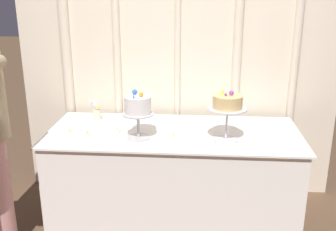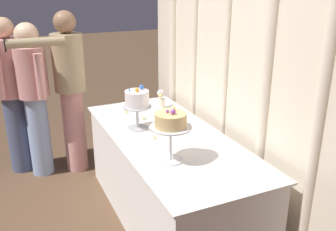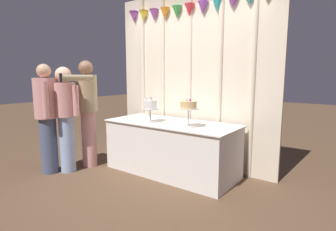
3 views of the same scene
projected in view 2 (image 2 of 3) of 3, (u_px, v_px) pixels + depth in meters
ground_plane at (158, 220)px, 3.16m from camera, size 24.00×24.00×0.00m
draped_curtain at (228, 40)px, 2.91m from camera, size 2.80×0.16×2.73m
cake_table at (168, 178)px, 3.07m from camera, size 1.97×0.84×0.76m
cake_display_nearleft at (137, 101)px, 3.01m from camera, size 0.24×0.24×0.36m
cake_display_nearright at (171, 124)px, 2.44m from camera, size 0.28×0.28×0.39m
flower_vase at (161, 99)px, 3.57m from camera, size 0.09×0.08×0.18m
tealight_far_left at (126, 107)px, 3.59m from camera, size 0.05×0.05×0.03m
tealight_near_left at (126, 112)px, 3.44m from camera, size 0.05×0.05×0.04m
tealight_near_right at (143, 118)px, 3.29m from camera, size 0.05×0.05×0.04m
tealight_far_right at (154, 138)px, 2.88m from camera, size 0.04×0.04×0.03m
guest_girl_blue_dress at (70, 85)px, 3.72m from camera, size 0.47×0.75×1.66m
guest_man_dark_suit at (34, 94)px, 3.66m from camera, size 0.45×0.38×1.56m
guest_man_pink_jacket at (12, 91)px, 3.74m from camera, size 0.45×0.45×1.60m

